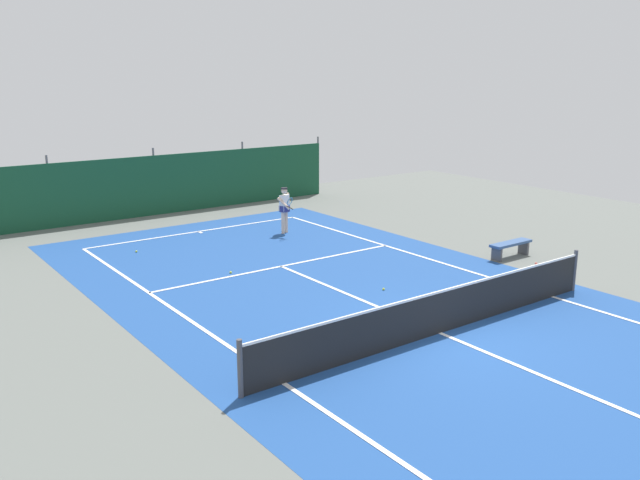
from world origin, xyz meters
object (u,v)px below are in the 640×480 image
object	(u,v)px
tennis_net	(441,311)
tennis_ball_midcourt	(231,272)
tennis_player	(285,207)
tennis_ball_by_sideline	(384,289)
water_bottle	(536,267)
tennis_ball_near_player	(136,251)
courtside_bench	(511,246)
parked_car	(180,182)

from	to	relation	value
tennis_net	tennis_ball_midcourt	distance (m)	6.88
tennis_player	tennis_ball_midcourt	bearing A→B (deg)	16.36
tennis_ball_by_sideline	water_bottle	distance (m)	4.92
tennis_ball_midcourt	tennis_ball_by_sideline	size ratio (longest dim) A/B	1.00
tennis_net	tennis_player	distance (m)	10.20
tennis_ball_near_player	courtside_bench	size ratio (longest dim) A/B	0.04
tennis_ball_by_sideline	parked_car	bearing A→B (deg)	85.80
tennis_ball_near_player	tennis_net	bearing A→B (deg)	-74.71
tennis_ball_near_player	parked_car	world-z (taller)	parked_car
water_bottle	tennis_player	bearing A→B (deg)	111.83
tennis_ball_by_sideline	parked_car	xyz separation A→B (m)	(1.10, 14.94, 0.81)
courtside_bench	tennis_player	bearing A→B (deg)	119.48
tennis_ball_by_sideline	tennis_player	bearing A→B (deg)	78.18
tennis_player	water_bottle	distance (m)	8.90
tennis_ball_near_player	tennis_ball_by_sideline	xyz separation A→B (m)	(3.85, -7.53, 0.00)
tennis_ball_by_sideline	courtside_bench	xyz separation A→B (m)	(5.33, 0.09, 0.34)
tennis_ball_by_sideline	courtside_bench	bearing A→B (deg)	0.92
courtside_bench	water_bottle	bearing A→B (deg)	-113.11
tennis_ball_by_sideline	tennis_ball_near_player	bearing A→B (deg)	117.05
tennis_net	water_bottle	world-z (taller)	tennis_net
tennis_player	tennis_ball_near_player	bearing A→B (deg)	-28.97
tennis_ball_midcourt	water_bottle	distance (m)	8.83
tennis_ball_midcourt	courtside_bench	world-z (taller)	courtside_bench
tennis_player	water_bottle	world-z (taller)	tennis_player
tennis_ball_near_player	parked_car	distance (m)	8.94
tennis_net	tennis_ball_by_sideline	bearing A→B (deg)	71.64
tennis_ball_midcourt	parked_car	size ratio (longest dim) A/B	0.02
tennis_player	tennis_ball_by_sideline	world-z (taller)	tennis_player
water_bottle	parked_car	bearing A→B (deg)	102.67
tennis_net	parked_car	distance (m)	18.02
tennis_ball_near_player	water_bottle	distance (m)	12.31
tennis_ball_midcourt	tennis_ball_by_sideline	world-z (taller)	same
courtside_bench	water_bottle	xyz separation A→B (m)	(-0.58, -1.37, -0.25)
tennis_ball_near_player	water_bottle	bearing A→B (deg)	-45.73
tennis_player	tennis_ball_by_sideline	distance (m)	7.15
tennis_ball_near_player	tennis_ball_midcourt	bearing A→B (deg)	-70.76
tennis_player	water_bottle	size ratio (longest dim) A/B	6.83
courtside_bench	tennis_ball_near_player	bearing A→B (deg)	140.94
tennis_net	water_bottle	xyz separation A→B (m)	(5.73, 1.67, -0.39)
tennis_net	tennis_player	bearing A→B (deg)	76.19
tennis_ball_near_player	tennis_player	bearing A→B (deg)	-6.37
tennis_ball_near_player	courtside_bench	bearing A→B (deg)	-39.06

